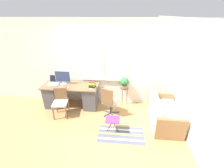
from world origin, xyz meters
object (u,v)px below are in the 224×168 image
(desk_lamp, at_px, (92,78))
(folding_stool, at_px, (113,120))
(mouse, at_px, (68,88))
(book_stack, at_px, (92,85))
(couch_loveseat, at_px, (164,115))
(office_chair_swivel, at_px, (109,101))
(potted_plant, at_px, (124,83))
(monitor, at_px, (63,77))
(desk_chair_wooden, at_px, (60,102))
(plant_stand, at_px, (124,90))
(keyboard, at_px, (60,87))
(laptop, at_px, (54,82))

(desk_lamp, bearing_deg, folding_stool, -56.83)
(mouse, xyz_separation_m, book_stack, (0.71, 0.09, 0.08))
(couch_loveseat, height_order, folding_stool, couch_loveseat)
(office_chair_swivel, distance_m, folding_stool, 0.74)
(potted_plant, bearing_deg, mouse, -164.11)
(monitor, xyz_separation_m, book_stack, (0.98, -0.22, -0.12))
(desk_chair_wooden, distance_m, potted_plant, 2.02)
(office_chair_swivel, distance_m, plant_stand, 0.75)
(keyboard, height_order, desk_lamp, desk_lamp)
(book_stack, height_order, desk_chair_wooden, book_stack)
(desk_chair_wooden, relative_size, office_chair_swivel, 0.91)
(couch_loveseat, distance_m, folding_stool, 1.45)
(office_chair_swivel, distance_m, potted_plant, 0.82)
(laptop, bearing_deg, office_chair_swivel, -13.86)
(plant_stand, distance_m, folding_stool, 1.37)
(monitor, xyz_separation_m, folding_stool, (1.69, -1.17, -0.63))
(desk_chair_wooden, xyz_separation_m, potted_plant, (1.84, 0.76, 0.34))
(book_stack, xyz_separation_m, potted_plant, (0.96, 0.39, -0.05))
(laptop, relative_size, potted_plant, 1.02)
(laptop, xyz_separation_m, mouse, (0.59, -0.30, -0.04))
(potted_plant, xyz_separation_m, folding_stool, (-0.25, -1.34, -0.45))
(mouse, xyz_separation_m, desk_chair_wooden, (-0.17, -0.29, -0.31))
(plant_stand, xyz_separation_m, folding_stool, (-0.25, -1.34, -0.18))
(plant_stand, bearing_deg, book_stack, -157.90)
(monitor, height_order, potted_plant, monitor)
(desk_chair_wooden, bearing_deg, book_stack, 13.30)
(desk_chair_wooden, height_order, office_chair_swivel, office_chair_swivel)
(desk_lamp, distance_m, plant_stand, 1.13)
(book_stack, bearing_deg, keyboard, -176.33)
(desk_lamp, height_order, book_stack, desk_lamp)
(desk_lamp, height_order, desk_chair_wooden, desk_lamp)
(monitor, height_order, keyboard, monitor)
(potted_plant, bearing_deg, desk_chair_wooden, -157.54)
(monitor, distance_m, keyboard, 0.36)
(desk_chair_wooden, relative_size, potted_plant, 2.37)
(desk_chair_wooden, xyz_separation_m, couch_loveseat, (2.96, -0.09, -0.19))
(desk_chair_wooden, distance_m, couch_loveseat, 2.96)
(monitor, bearing_deg, mouse, -49.11)
(book_stack, height_order, folding_stool, book_stack)
(mouse, height_order, folding_stool, mouse)
(folding_stool, bearing_deg, book_stack, 126.84)
(couch_loveseat, height_order, plant_stand, couch_loveseat)
(desk_lamp, height_order, office_chair_swivel, desk_lamp)
(book_stack, bearing_deg, laptop, 170.45)
(monitor, distance_m, folding_stool, 2.14)
(desk_chair_wooden, xyz_separation_m, office_chair_swivel, (1.43, 0.13, 0.01))
(monitor, xyz_separation_m, plant_stand, (1.94, 0.17, -0.44))
(mouse, relative_size, plant_stand, 0.09)
(keyboard, relative_size, potted_plant, 1.05)
(laptop, height_order, folding_stool, laptop)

